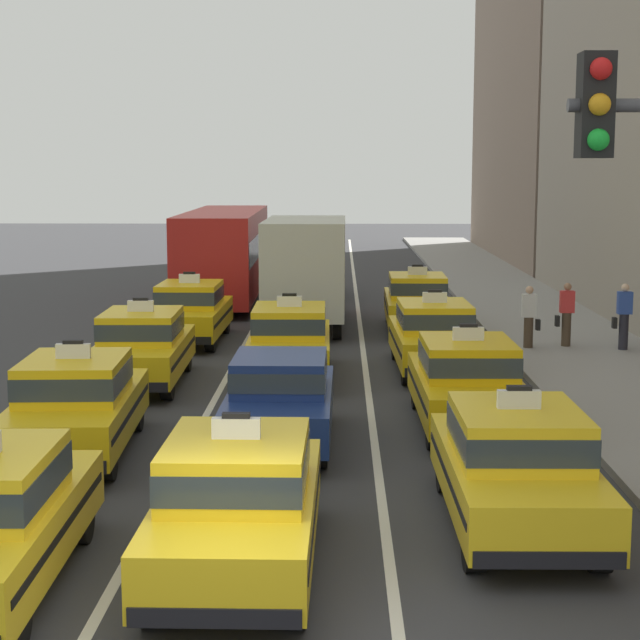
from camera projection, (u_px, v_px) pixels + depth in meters
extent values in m
cube|color=silver|center=(250.00, 334.00, 30.07)|extent=(0.14, 80.00, 0.01)
cube|color=silver|center=(361.00, 334.00, 30.01)|extent=(0.14, 80.00, 0.01)
cube|color=gray|center=(598.00, 365.00, 24.94)|extent=(4.00, 90.00, 0.15)
cylinder|color=black|center=(81.00, 518.00, 13.26)|extent=(0.26, 0.65, 0.64)
cylinder|color=black|center=(12.00, 622.00, 10.23)|extent=(0.26, 0.65, 0.64)
cube|color=black|center=(36.00, 494.00, 13.91)|extent=(1.71, 0.18, 0.20)
cylinder|color=black|center=(54.00, 414.00, 18.87)|extent=(0.27, 0.65, 0.64)
cylinder|color=black|center=(135.00, 414.00, 18.92)|extent=(0.27, 0.65, 0.64)
cylinder|color=black|center=(10.00, 461.00, 15.84)|extent=(0.27, 0.65, 0.64)
cylinder|color=black|center=(107.00, 460.00, 15.89)|extent=(0.27, 0.65, 0.64)
cube|color=yellow|center=(77.00, 415.00, 17.33)|extent=(2.04, 4.59, 0.70)
cube|color=black|center=(77.00, 412.00, 17.32)|extent=(2.04, 4.23, 0.10)
cube|color=yellow|center=(74.00, 377.00, 17.08)|extent=(1.71, 2.18, 0.64)
cube|color=#2D3842|center=(74.00, 377.00, 17.08)|extent=(1.73, 2.21, 0.35)
cube|color=white|center=(73.00, 351.00, 17.02)|extent=(0.57, 0.15, 0.24)
cube|color=black|center=(73.00, 342.00, 17.00)|extent=(0.33, 0.13, 0.06)
cube|color=black|center=(101.00, 400.00, 19.55)|extent=(1.72, 0.23, 0.20)
cube|color=black|center=(48.00, 467.00, 15.18)|extent=(1.72, 0.23, 0.20)
cylinder|color=black|center=(123.00, 358.00, 24.45)|extent=(0.26, 0.65, 0.64)
cylinder|color=black|center=(185.00, 358.00, 24.46)|extent=(0.26, 0.65, 0.64)
cylinder|color=black|center=(96.00, 385.00, 21.43)|extent=(0.26, 0.65, 0.64)
cylinder|color=black|center=(167.00, 385.00, 21.44)|extent=(0.26, 0.65, 0.64)
cube|color=yellow|center=(143.00, 355.00, 22.90)|extent=(1.92, 4.55, 0.70)
cube|color=black|center=(143.00, 353.00, 22.89)|extent=(1.93, 4.19, 0.10)
cube|color=yellow|center=(141.00, 326.00, 22.65)|extent=(1.65, 2.14, 0.64)
cube|color=#2D3842|center=(141.00, 326.00, 22.65)|extent=(1.67, 2.16, 0.35)
cube|color=white|center=(141.00, 306.00, 22.59)|extent=(0.56, 0.13, 0.24)
cube|color=black|center=(140.00, 299.00, 22.56)|extent=(0.32, 0.12, 0.06)
cube|color=black|center=(158.00, 349.00, 25.12)|extent=(1.71, 0.18, 0.20)
cube|color=black|center=(125.00, 387.00, 20.74)|extent=(1.71, 0.18, 0.20)
cylinder|color=black|center=(174.00, 322.00, 30.09)|extent=(0.25, 0.64, 0.64)
cylinder|color=black|center=(225.00, 323.00, 30.05)|extent=(0.25, 0.64, 0.64)
cylinder|color=black|center=(154.00, 340.00, 27.06)|extent=(0.25, 0.64, 0.64)
cylinder|color=black|center=(211.00, 340.00, 27.02)|extent=(0.25, 0.64, 0.64)
cube|color=yellow|center=(191.00, 318.00, 28.50)|extent=(1.85, 4.52, 0.70)
cube|color=black|center=(191.00, 316.00, 28.50)|extent=(1.86, 4.16, 0.10)
cube|color=yellow|center=(190.00, 295.00, 28.26)|extent=(1.62, 2.12, 0.64)
cube|color=#2D3842|center=(190.00, 295.00, 28.26)|extent=(1.64, 2.14, 0.35)
cube|color=white|center=(189.00, 278.00, 28.20)|extent=(0.56, 0.13, 0.24)
cube|color=black|center=(189.00, 273.00, 28.17)|extent=(0.32, 0.11, 0.06)
cube|color=black|center=(203.00, 316.00, 30.73)|extent=(1.71, 0.16, 0.20)
cube|color=black|center=(178.00, 340.00, 26.35)|extent=(1.71, 0.16, 0.20)
cylinder|color=black|center=(208.00, 281.00, 41.05)|extent=(0.25, 0.64, 0.64)
cylinder|color=black|center=(259.00, 281.00, 41.04)|extent=(0.25, 0.64, 0.64)
cylinder|color=black|center=(186.00, 303.00, 34.40)|extent=(0.25, 0.64, 0.64)
cylinder|color=black|center=(246.00, 303.00, 34.40)|extent=(0.25, 0.64, 0.64)
cube|color=#B21E19|center=(225.00, 251.00, 37.51)|extent=(2.69, 11.24, 2.90)
cube|color=#2D3842|center=(225.00, 244.00, 37.48)|extent=(2.70, 10.79, 0.84)
cube|color=black|center=(237.00, 212.00, 42.83)|extent=(2.13, 0.12, 0.36)
cylinder|color=black|center=(232.00, 263.00, 48.71)|extent=(0.25, 0.64, 0.64)
cylinder|color=black|center=(263.00, 263.00, 48.67)|extent=(0.25, 0.64, 0.64)
cylinder|color=black|center=(224.00, 270.00, 45.68)|extent=(0.25, 0.64, 0.64)
cylinder|color=black|center=(258.00, 270.00, 45.64)|extent=(0.25, 0.64, 0.64)
cube|color=yellow|center=(244.00, 259.00, 47.12)|extent=(1.85, 4.52, 0.70)
cube|color=black|center=(244.00, 258.00, 47.12)|extent=(1.86, 4.16, 0.10)
cube|color=yellow|center=(244.00, 244.00, 46.88)|extent=(1.62, 2.12, 0.64)
cube|color=#2D3842|center=(244.00, 244.00, 46.88)|extent=(1.64, 2.14, 0.35)
cube|color=white|center=(244.00, 235.00, 46.81)|extent=(0.56, 0.13, 0.24)
cube|color=black|center=(244.00, 231.00, 46.79)|extent=(0.32, 0.11, 0.06)
cube|color=black|center=(249.00, 260.00, 49.35)|extent=(1.71, 0.16, 0.20)
cube|color=black|center=(239.00, 269.00, 44.97)|extent=(1.71, 0.16, 0.20)
cylinder|color=black|center=(196.00, 503.00, 13.87)|extent=(0.25, 0.64, 0.64)
cylinder|color=black|center=(306.00, 504.00, 13.82)|extent=(0.25, 0.64, 0.64)
cylinder|color=black|center=(153.00, 597.00, 10.84)|extent=(0.25, 0.64, 0.64)
cylinder|color=black|center=(294.00, 598.00, 10.80)|extent=(0.25, 0.64, 0.64)
cube|color=yellow|center=(239.00, 516.00, 12.28)|extent=(1.84, 4.52, 0.70)
cube|color=black|center=(239.00, 512.00, 12.27)|extent=(1.86, 4.16, 0.10)
cube|color=yellow|center=(237.00, 465.00, 12.04)|extent=(1.62, 2.11, 0.64)
cube|color=#2D3842|center=(237.00, 465.00, 12.04)|extent=(1.64, 2.14, 0.35)
cube|color=white|center=(236.00, 428.00, 11.97)|extent=(0.56, 0.13, 0.24)
cube|color=black|center=(236.00, 415.00, 11.95)|extent=(0.32, 0.11, 0.06)
cube|color=black|center=(256.00, 481.00, 14.50)|extent=(1.71, 0.16, 0.20)
cube|color=black|center=(215.00, 616.00, 10.13)|extent=(1.71, 0.16, 0.20)
cylinder|color=black|center=(247.00, 407.00, 19.43)|extent=(0.24, 0.64, 0.64)
cylinder|color=black|center=(324.00, 408.00, 19.39)|extent=(0.24, 0.64, 0.64)
cylinder|color=black|center=(230.00, 448.00, 16.62)|extent=(0.24, 0.64, 0.64)
cylinder|color=black|center=(320.00, 448.00, 16.58)|extent=(0.24, 0.64, 0.64)
cube|color=navy|center=(281.00, 407.00, 17.96)|extent=(1.79, 4.31, 0.66)
cube|color=navy|center=(280.00, 373.00, 17.77)|extent=(1.57, 1.91, 0.60)
cube|color=#2D3842|center=(280.00, 373.00, 17.77)|extent=(1.59, 1.93, 0.33)
cylinder|color=black|center=(262.00, 352.00, 25.25)|extent=(0.25, 0.64, 0.64)
cylinder|color=black|center=(323.00, 352.00, 25.24)|extent=(0.25, 0.64, 0.64)
cylinder|color=black|center=(253.00, 377.00, 22.22)|extent=(0.25, 0.64, 0.64)
cylinder|color=black|center=(322.00, 377.00, 22.21)|extent=(0.25, 0.64, 0.64)
cube|color=yellow|center=(290.00, 349.00, 23.68)|extent=(1.85, 4.52, 0.70)
cube|color=black|center=(290.00, 347.00, 23.67)|extent=(1.87, 4.16, 0.10)
cube|color=yellow|center=(290.00, 321.00, 23.43)|extent=(1.63, 2.12, 0.64)
cube|color=#2D3842|center=(290.00, 321.00, 23.43)|extent=(1.65, 2.14, 0.35)
cube|color=white|center=(289.00, 301.00, 23.37)|extent=(0.56, 0.13, 0.24)
cube|color=black|center=(289.00, 295.00, 23.35)|extent=(0.32, 0.11, 0.06)
cube|color=black|center=(293.00, 343.00, 25.90)|extent=(1.71, 0.16, 0.20)
cube|color=black|center=(286.00, 379.00, 21.53)|extent=(1.71, 0.16, 0.20)
cylinder|color=black|center=(279.00, 309.00, 32.91)|extent=(0.24, 0.64, 0.64)
cylinder|color=black|center=(338.00, 309.00, 32.86)|extent=(0.24, 0.64, 0.64)
cylinder|color=black|center=(269.00, 328.00, 29.06)|extent=(0.24, 0.64, 0.64)
cylinder|color=black|center=(337.00, 328.00, 29.01)|extent=(0.24, 0.64, 0.64)
cube|color=maroon|center=(310.00, 273.00, 33.71)|extent=(2.12, 2.21, 2.10)
cube|color=#2D3842|center=(311.00, 261.00, 34.72)|extent=(1.93, 0.07, 0.76)
cube|color=beige|center=(305.00, 266.00, 30.40)|extent=(2.34, 5.22, 2.70)
cylinder|color=black|center=(291.00, 283.00, 40.31)|extent=(0.27, 0.65, 0.64)
cylinder|color=black|center=(328.00, 283.00, 40.36)|extent=(0.27, 0.65, 0.64)
cylinder|color=black|center=(291.00, 292.00, 37.50)|extent=(0.27, 0.65, 0.64)
cylinder|color=black|center=(331.00, 292.00, 37.55)|extent=(0.27, 0.65, 0.64)
cube|color=black|center=(310.00, 279.00, 38.88)|extent=(1.99, 4.39, 0.66)
cube|color=black|center=(310.00, 262.00, 38.69)|extent=(1.66, 1.98, 0.60)
cube|color=#2D3842|center=(310.00, 262.00, 38.69)|extent=(1.68, 2.00, 0.33)
cylinder|color=black|center=(446.00, 471.00, 15.35)|extent=(0.25, 0.64, 0.64)
cylinder|color=black|center=(546.00, 471.00, 15.33)|extent=(0.25, 0.64, 0.64)
cylinder|color=black|center=(474.00, 545.00, 12.32)|extent=(0.25, 0.64, 0.64)
cylinder|color=black|center=(599.00, 546.00, 12.30)|extent=(0.25, 0.64, 0.64)
cube|color=yellow|center=(515.00, 479.00, 13.78)|extent=(1.84, 4.52, 0.70)
cube|color=black|center=(515.00, 475.00, 13.77)|extent=(1.86, 4.16, 0.10)
cube|color=yellow|center=(518.00, 432.00, 13.53)|extent=(1.62, 2.11, 0.64)
cube|color=#2D3842|center=(518.00, 432.00, 13.53)|extent=(1.64, 2.13, 0.35)
cube|color=white|center=(519.00, 399.00, 13.47)|extent=(0.56, 0.13, 0.24)
cube|color=black|center=(519.00, 388.00, 13.44)|extent=(0.32, 0.11, 0.06)
cube|color=black|center=(489.00, 452.00, 16.00)|extent=(1.71, 0.16, 0.20)
cube|color=black|center=(549.00, 559.00, 11.62)|extent=(1.71, 0.16, 0.20)
cylinder|color=black|center=(418.00, 393.00, 20.68)|extent=(0.25, 0.64, 0.64)
cylinder|color=black|center=(493.00, 393.00, 20.67)|extent=(0.25, 0.64, 0.64)
cylinder|color=black|center=(434.00, 431.00, 17.65)|extent=(0.25, 0.64, 0.64)
cylinder|color=black|center=(521.00, 431.00, 17.64)|extent=(0.25, 0.64, 0.64)
cube|color=yellow|center=(466.00, 392.00, 19.11)|extent=(1.86, 4.52, 0.70)
cube|color=black|center=(466.00, 389.00, 19.10)|extent=(1.87, 4.16, 0.10)
cube|color=yellow|center=(468.00, 358.00, 18.87)|extent=(1.63, 2.12, 0.64)
cube|color=#2D3842|center=(468.00, 358.00, 18.87)|extent=(1.65, 2.14, 0.35)
cube|color=white|center=(468.00, 334.00, 18.80)|extent=(0.56, 0.13, 0.24)
cube|color=black|center=(468.00, 325.00, 18.78)|extent=(0.32, 0.11, 0.06)
cube|color=black|center=(451.00, 381.00, 21.33)|extent=(1.71, 0.16, 0.20)
cube|color=black|center=(484.00, 436.00, 16.96)|extent=(1.71, 0.16, 0.20)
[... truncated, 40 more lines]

